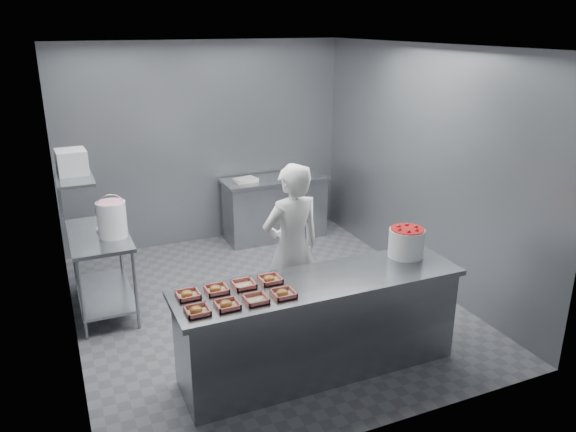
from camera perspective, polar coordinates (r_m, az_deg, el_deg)
The scene contains 24 objects.
floor at distance 6.42m, azimuth -2.33°, elevation -8.96°, with size 4.50×4.50×0.00m, color #4C4C51.
ceiling at distance 5.66m, azimuth -2.72°, elevation 16.89°, with size 4.50×4.50×0.00m, color white.
wall_back at distance 7.97m, azimuth -8.42°, elevation 7.21°, with size 4.00×0.04×2.80m, color slate.
wall_left at distance 5.53m, azimuth -22.22°, elevation 0.63°, with size 0.04×4.50×2.80m, color slate.
wall_right at distance 6.84m, azimuth 13.37°, elevation 4.91°, with size 0.04×4.50×2.80m, color slate.
service_counter at distance 5.12m, azimuth 3.22°, elevation -11.01°, with size 2.60×0.70×0.90m.
prep_table at distance 6.38m, azimuth -18.42°, elevation -4.27°, with size 0.60×1.20×0.90m.
back_counter at distance 8.17m, azimuth -1.35°, elevation 0.83°, with size 1.50×0.60×0.90m.
wall_shelf at distance 6.07m, azimuth -20.95°, elevation 3.84°, with size 0.35×0.90×0.03m, color slate.
tray_0 at distance 4.42m, azimuth -9.23°, elevation -9.45°, with size 0.19×0.18×0.06m.
tray_1 at distance 4.48m, azimuth -6.22°, elevation -8.93°, with size 0.19×0.18×0.06m.
tray_2 at distance 4.55m, azimuth -3.27°, elevation -8.42°, with size 0.19×0.18×0.04m.
tray_3 at distance 4.62m, azimuth -0.50°, elevation -7.86°, with size 0.19×0.18×0.06m.
tray_4 at distance 4.67m, azimuth -10.15°, elevation -7.86°, with size 0.19×0.18×0.06m.
tray_5 at distance 4.73m, azimuth -7.31°, elevation -7.38°, with size 0.19×0.18×0.06m.
tray_6 at distance 4.79m, azimuth -4.50°, elevation -6.93°, with size 0.19×0.18×0.04m.
tray_7 at distance 4.86m, azimuth -1.85°, elevation -6.43°, with size 0.19×0.18×0.06m.
worker at distance 5.60m, azimuth 0.38°, elevation -3.36°, with size 0.64×0.42×1.75m, color silver.
strawberry_tub at distance 5.44m, azimuth 11.94°, elevation -2.54°, with size 0.34×0.34×0.28m.
glaze_bucket at distance 6.07m, azimuth -17.46°, elevation -0.23°, with size 0.31×0.30×0.46m.
bucket_lid at distance 6.34m, azimuth -17.54°, elevation -1.21°, with size 0.30×0.30×0.02m, color white.
rag at distance 6.51m, azimuth -18.08°, elevation -0.78°, with size 0.13×0.11×0.02m, color #CCB28C.
appliance at distance 6.07m, azimuth -21.12°, elevation 5.16°, with size 0.29×0.33×0.24m, color gray.
paper_stack at distance 7.89m, azimuth -4.32°, elevation 3.68°, with size 0.30×0.22×0.05m, color silver.
Camera 1 is at (-2.02, -5.28, 3.02)m, focal length 35.00 mm.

